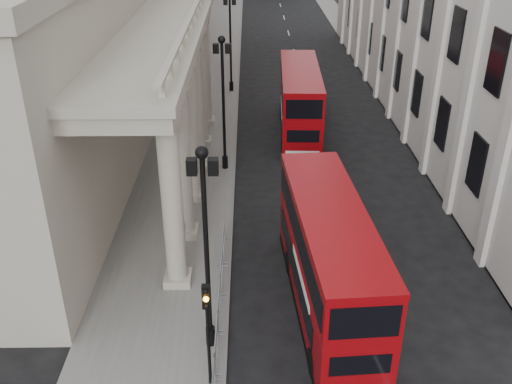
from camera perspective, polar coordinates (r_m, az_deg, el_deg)
name	(u,v)px	position (r m, az deg, el deg)	size (l,w,h in m)	color
sidewalk_west	(199,115)	(45.79, -5.69, 7.70)	(6.00, 140.00, 0.12)	slate
sidewalk_east	(407,114)	(47.32, 14.82, 7.57)	(3.00, 140.00, 0.12)	slate
kerb	(237,114)	(45.63, -1.96, 7.76)	(0.20, 140.00, 0.14)	slate
portico_building	(43,89)	(34.31, -20.48, 9.67)	(9.00, 28.00, 12.00)	#A6A08B
lamp_post_south	(206,239)	(20.06, -5.03, -4.73)	(1.05, 0.44, 8.32)	black
lamp_post_mid	(223,95)	(34.62, -3.30, 9.63)	(1.05, 0.44, 8.32)	black
lamp_post_north	(230,36)	(50.07, -2.58, 15.33)	(1.05, 0.44, 8.32)	black
traffic_light	(207,318)	(19.50, -4.90, -12.42)	(0.28, 0.33, 4.30)	black
crowd_barriers	(215,367)	(21.31, -4.16, -17.01)	(0.50, 18.75, 1.10)	gray
bus_near	(329,257)	(23.57, 7.28, -6.51)	(3.40, 11.11, 4.73)	#8F060B
bus_far	(300,100)	(41.45, 4.39, 9.14)	(3.06, 11.09, 4.75)	maroon
pedestrian_a	(178,230)	(28.34, -7.80, -3.83)	(0.59, 0.39, 1.63)	black
pedestrian_b	(178,195)	(31.62, -7.85, -0.27)	(0.79, 0.62, 1.63)	black
pedestrian_c	(198,144)	(38.11, -5.79, 4.84)	(0.77, 0.50, 1.57)	black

